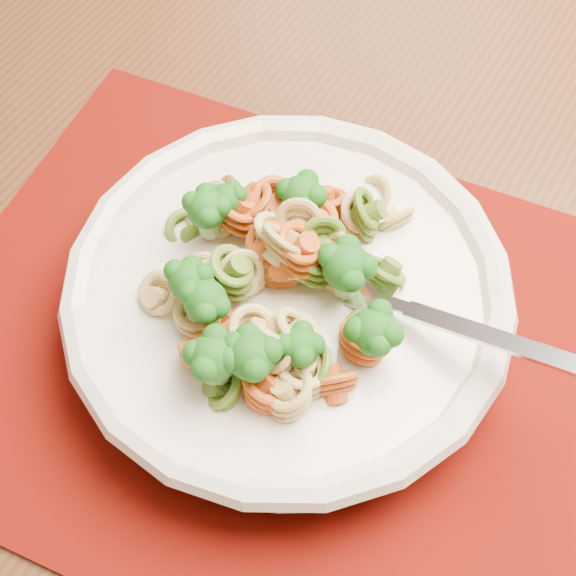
# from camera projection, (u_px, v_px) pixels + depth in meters

# --- Properties ---
(dining_table) EXTENTS (1.74, 1.45, 0.76)m
(dining_table) POSITION_uv_depth(u_px,v_px,m) (431.00, 287.00, 0.64)
(dining_table) COLOR #4B2915
(dining_table) RESTS_ON ground
(placemat) EXTENTS (0.51, 0.44, 0.00)m
(placemat) POSITION_uv_depth(u_px,v_px,m) (285.00, 349.00, 0.50)
(placemat) COLOR #570503
(placemat) RESTS_ON dining_table
(pasta_bowl) EXTENTS (0.27, 0.27, 0.05)m
(pasta_bowl) POSITION_uv_depth(u_px,v_px,m) (288.00, 296.00, 0.49)
(pasta_bowl) COLOR silver
(pasta_bowl) RESTS_ON placemat
(pasta_broccoli_heap) EXTENTS (0.23, 0.23, 0.06)m
(pasta_broccoli_heap) POSITION_uv_depth(u_px,v_px,m) (288.00, 283.00, 0.47)
(pasta_broccoli_heap) COLOR tan
(pasta_broccoli_heap) RESTS_ON pasta_bowl
(fork) EXTENTS (0.18, 0.10, 0.08)m
(fork) POSITION_uv_depth(u_px,v_px,m) (371.00, 296.00, 0.47)
(fork) COLOR silver
(fork) RESTS_ON pasta_bowl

